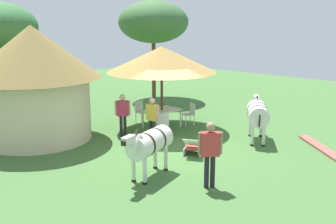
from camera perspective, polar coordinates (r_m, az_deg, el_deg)
ground_plane at (r=14.01m, az=0.54°, el=-4.76°), size 36.00×36.00×0.00m
thatched_hut at (r=15.06m, az=-18.26°, el=4.61°), size 4.70×4.70×4.05m
shade_umbrella at (r=15.76m, az=-0.90°, el=7.39°), size 4.23×4.23×3.21m
patio_dining_table at (r=16.10m, az=-0.87°, el=0.07°), size 1.48×1.11×0.74m
patio_chair_near_lawn at (r=16.58m, az=3.10°, el=-0.05°), size 0.58×0.58×0.90m
patio_chair_east_end at (r=16.98m, az=-3.85°, el=0.26°), size 0.45×0.43×0.90m
patio_chair_west_end at (r=14.95m, az=-0.73°, el=-1.51°), size 0.61×0.61×0.90m
guest_beside_umbrella at (r=14.19m, az=-2.22°, el=-0.51°), size 0.23×0.57×1.59m
guest_behind_table at (r=14.92m, az=-6.36°, el=0.08°), size 0.45×0.44×1.58m
standing_watcher at (r=10.44m, az=5.92°, el=-5.16°), size 0.48×0.49×1.75m
striped_lounge_chair at (r=13.11m, az=3.56°, el=-4.90°), size 0.95×0.82×0.63m
zebra_nearest_camera at (r=11.14m, az=-2.69°, el=-4.41°), size 2.14×0.95×1.50m
zebra_by_umbrella at (r=14.69m, az=12.43°, el=-0.19°), size 1.93×1.47×1.53m
acacia_tree_behind_hut at (r=21.85m, az=-2.06°, el=12.46°), size 3.68×3.68×5.14m
brick_patio_kerb at (r=14.56m, az=20.76°, el=-4.79°), size 2.12×2.34×0.08m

